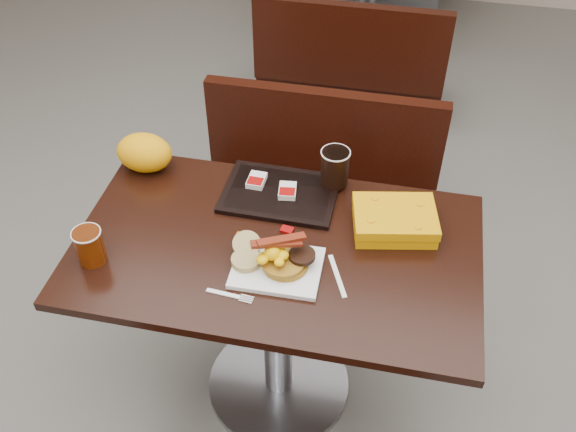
% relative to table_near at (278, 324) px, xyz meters
% --- Properties ---
extents(floor, '(6.00, 7.00, 0.01)m').
position_rel_table_near_xyz_m(floor, '(0.00, 0.00, -0.38)').
color(floor, slate).
rests_on(floor, ground).
extents(table_near, '(1.20, 0.70, 0.75)m').
position_rel_table_near_xyz_m(table_near, '(0.00, 0.00, 0.00)').
color(table_near, black).
rests_on(table_near, floor).
extents(bench_near_n, '(1.00, 0.46, 0.72)m').
position_rel_table_near_xyz_m(bench_near_n, '(0.00, 0.70, -0.02)').
color(bench_near_n, black).
rests_on(bench_near_n, floor).
extents(bench_far_s, '(1.00, 0.46, 0.72)m').
position_rel_table_near_xyz_m(bench_far_s, '(0.00, 1.90, -0.02)').
color(bench_far_s, black).
rests_on(bench_far_s, floor).
extents(platter, '(0.25, 0.20, 0.01)m').
position_rel_table_near_xyz_m(platter, '(0.02, -0.09, 0.38)').
color(platter, white).
rests_on(platter, table_near).
extents(pancake_stack, '(0.16, 0.16, 0.03)m').
position_rel_table_near_xyz_m(pancake_stack, '(0.05, -0.09, 0.40)').
color(pancake_stack, '#A97A1C').
rests_on(pancake_stack, platter).
extents(sausage_patty, '(0.09, 0.09, 0.01)m').
position_rel_table_near_xyz_m(sausage_patty, '(0.09, -0.07, 0.42)').
color(sausage_patty, black).
rests_on(sausage_patty, pancake_stack).
extents(scrambled_eggs, '(0.10, 0.10, 0.05)m').
position_rel_table_near_xyz_m(scrambled_eggs, '(0.01, -0.10, 0.44)').
color(scrambled_eggs, '#FFB605').
rests_on(scrambled_eggs, pancake_stack).
extents(bacon_strips, '(0.16, 0.12, 0.01)m').
position_rel_table_near_xyz_m(bacon_strips, '(0.02, -0.08, 0.47)').
color(bacon_strips, '#480E05').
rests_on(bacon_strips, scrambled_eggs).
extents(muffin_bottom, '(0.09, 0.09, 0.02)m').
position_rel_table_near_xyz_m(muffin_bottom, '(-0.07, -0.10, 0.40)').
color(muffin_bottom, tan).
rests_on(muffin_bottom, platter).
extents(muffin_top, '(0.10, 0.10, 0.05)m').
position_rel_table_near_xyz_m(muffin_top, '(-0.08, -0.05, 0.41)').
color(muffin_top, tan).
rests_on(muffin_top, platter).
extents(coffee_cup_near, '(0.09, 0.09, 0.11)m').
position_rel_table_near_xyz_m(coffee_cup_near, '(-0.51, -0.16, 0.43)').
color(coffee_cup_near, '#852C04').
rests_on(coffee_cup_near, table_near).
extents(fork, '(0.14, 0.04, 0.00)m').
position_rel_table_near_xyz_m(fork, '(-0.10, -0.21, 0.38)').
color(fork, white).
rests_on(fork, table_near).
extents(knife, '(0.08, 0.15, 0.00)m').
position_rel_table_near_xyz_m(knife, '(0.19, -0.08, 0.38)').
color(knife, white).
rests_on(knife, table_near).
extents(condiment_syrup, '(0.05, 0.04, 0.01)m').
position_rel_table_near_xyz_m(condiment_syrup, '(-0.10, 0.01, 0.38)').
color(condiment_syrup, '#A93A07').
rests_on(condiment_syrup, table_near).
extents(condiment_ketchup, '(0.04, 0.03, 0.01)m').
position_rel_table_near_xyz_m(condiment_ketchup, '(0.02, 0.07, 0.38)').
color(condiment_ketchup, '#8C0504').
rests_on(condiment_ketchup, table_near).
extents(tray, '(0.36, 0.26, 0.02)m').
position_rel_table_near_xyz_m(tray, '(-0.04, 0.22, 0.38)').
color(tray, black).
rests_on(tray, table_near).
extents(hashbrown_sleeve_left, '(0.06, 0.08, 0.02)m').
position_rel_table_near_xyz_m(hashbrown_sleeve_left, '(-0.12, 0.25, 0.40)').
color(hashbrown_sleeve_left, silver).
rests_on(hashbrown_sleeve_left, tray).
extents(hashbrown_sleeve_right, '(0.06, 0.08, 0.02)m').
position_rel_table_near_xyz_m(hashbrown_sleeve_right, '(-0.01, 0.22, 0.40)').
color(hashbrown_sleeve_right, silver).
rests_on(hashbrown_sleeve_right, tray).
extents(coffee_cup_far, '(0.10, 0.10, 0.12)m').
position_rel_table_near_xyz_m(coffee_cup_far, '(0.12, 0.31, 0.45)').
color(coffee_cup_far, black).
rests_on(coffee_cup_far, tray).
extents(clamshell, '(0.28, 0.23, 0.07)m').
position_rel_table_near_xyz_m(clamshell, '(0.33, 0.15, 0.41)').
color(clamshell, orange).
rests_on(clamshell, table_near).
extents(paper_bag, '(0.22, 0.19, 0.13)m').
position_rel_table_near_xyz_m(paper_bag, '(-0.51, 0.27, 0.44)').
color(paper_bag, '#FC9F08').
rests_on(paper_bag, table_near).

